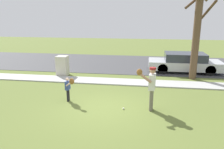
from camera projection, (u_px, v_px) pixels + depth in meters
ground_plane at (115, 83)px, 12.25m from camera, size 48.00×48.00×0.00m
sidewalk_strip at (115, 81)px, 12.33m from camera, size 36.00×1.20×0.06m
road_surface at (124, 63)px, 17.11m from camera, size 36.00×6.80×0.02m
person_adult at (151, 84)px, 8.41m from camera, size 0.74×0.61×1.71m
person_child at (69, 86)px, 9.37m from camera, size 0.46×0.46×1.09m
baseball at (123, 109)px, 8.74m from camera, size 0.07×0.07×0.07m
utility_cabinet at (62, 66)px, 13.60m from camera, size 0.65×0.64×1.20m
street_tree_near at (198, 24)px, 12.16m from camera, size 1.85×1.89×5.95m
parked_sedan_silver at (184, 63)px, 14.42m from camera, size 4.60×1.80×1.23m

